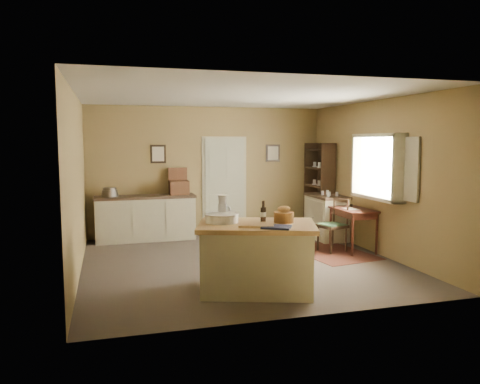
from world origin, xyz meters
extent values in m
plane|color=brown|center=(0.00, 0.00, 0.00)|extent=(5.00, 5.00, 0.00)
cube|color=olive|center=(0.00, 2.50, 1.35)|extent=(5.00, 0.10, 2.70)
cube|color=olive|center=(0.00, -2.50, 1.35)|extent=(5.00, 0.10, 2.70)
cube|color=olive|center=(-2.50, 0.00, 1.35)|extent=(0.10, 5.00, 2.70)
cube|color=olive|center=(2.50, 0.00, 1.35)|extent=(0.10, 5.00, 2.70)
plane|color=silver|center=(0.00, 0.00, 2.70)|extent=(5.00, 5.00, 0.00)
cube|color=#B8B99F|center=(0.35, 2.47, 1.05)|extent=(0.97, 0.06, 2.11)
cube|color=black|center=(-1.05, 2.48, 1.72)|extent=(0.32, 0.02, 0.38)
cube|color=beige|center=(-1.05, 2.47, 1.72)|extent=(0.24, 0.01, 0.30)
cube|color=black|center=(1.45, 2.48, 1.72)|extent=(0.32, 0.02, 0.38)
cube|color=beige|center=(1.45, 2.47, 1.72)|extent=(0.24, 0.01, 0.30)
cube|color=#BAB196|center=(2.38, -0.20, 1.02)|extent=(0.25, 1.32, 0.06)
cube|color=#BAB196|center=(2.38, -0.20, 2.08)|extent=(0.25, 1.32, 0.06)
cube|color=white|center=(2.50, -0.20, 1.55)|extent=(0.01, 1.20, 1.00)
cube|color=#BAB196|center=(2.46, -1.02, 1.55)|extent=(0.04, 0.35, 1.00)
cube|color=#BAB196|center=(2.46, 0.62, 1.55)|extent=(0.04, 0.35, 1.00)
cube|color=#BAB196|center=(-0.19, -1.47, 0.42)|extent=(1.61, 1.28, 0.85)
cube|color=#AF8749|center=(-0.19, -1.47, 0.88)|extent=(1.75, 1.41, 0.06)
cylinder|color=white|center=(-0.62, -1.26, 0.96)|extent=(0.44, 0.44, 0.11)
cube|color=#AF8749|center=(-0.26, -1.65, 0.92)|extent=(0.51, 0.43, 0.03)
cube|color=black|center=(-0.06, -1.84, 0.92)|extent=(0.45, 0.42, 0.02)
cylinder|color=brown|center=(0.18, -1.49, 0.98)|extent=(0.26, 0.26, 0.14)
cylinder|color=black|center=(-0.10, -1.43, 1.05)|extent=(0.06, 0.06, 0.29)
cylinder|color=black|center=(-0.08, -1.41, 1.05)|extent=(0.06, 0.06, 0.29)
cube|color=#BAB196|center=(-1.35, 2.20, 0.42)|extent=(1.94, 0.53, 0.85)
cube|color=#332319|center=(-1.35, 2.20, 0.88)|extent=(1.98, 0.56, 0.05)
cube|color=#502D1B|center=(-0.67, 2.20, 1.04)|extent=(0.39, 0.29, 0.28)
cylinder|color=#59544F|center=(-2.03, 2.20, 0.99)|extent=(0.33, 0.33, 0.18)
cube|color=#4F2618|center=(1.75, 0.20, 0.00)|extent=(1.33, 1.75, 0.01)
cube|color=#391811|center=(2.20, 0.26, 0.75)|extent=(0.55, 0.90, 0.03)
cube|color=#391811|center=(2.20, 0.26, 0.68)|extent=(0.49, 0.84, 0.10)
cube|color=silver|center=(2.15, 0.26, 0.77)|extent=(0.22, 0.30, 0.01)
cylinder|color=black|center=(2.30, 0.51, 0.79)|extent=(0.05, 0.05, 0.05)
cylinder|color=#391811|center=(1.96, -0.15, 0.36)|extent=(0.04, 0.04, 0.72)
cylinder|color=#391811|center=(2.44, -0.15, 0.36)|extent=(0.04, 0.04, 0.72)
cylinder|color=#391811|center=(1.96, 0.67, 0.36)|extent=(0.04, 0.04, 0.72)
cylinder|color=#391811|center=(2.44, 0.67, 0.36)|extent=(0.04, 0.04, 0.72)
cube|color=#BAB196|center=(2.20, 1.33, 0.42)|extent=(0.54, 0.99, 0.85)
cube|color=#332319|center=(2.20, 1.33, 0.88)|extent=(0.57, 1.03, 0.05)
cylinder|color=silver|center=(2.17, 1.18, 0.95)|extent=(0.24, 0.24, 0.09)
cube|color=black|center=(2.31, 1.50, 0.97)|extent=(0.33, 0.04, 1.94)
cube|color=black|center=(2.31, 2.34, 0.97)|extent=(0.33, 0.04, 1.94)
cube|color=black|center=(2.46, 1.92, 0.97)|extent=(0.02, 0.87, 1.94)
cube|color=black|center=(2.31, 1.92, 0.05)|extent=(0.33, 0.83, 0.03)
cube|color=black|center=(2.31, 1.92, 0.53)|extent=(0.33, 0.83, 0.03)
cube|color=black|center=(2.31, 1.92, 1.02)|extent=(0.33, 0.83, 0.03)
cube|color=black|center=(2.31, 1.92, 1.41)|extent=(0.33, 0.83, 0.03)
cube|color=black|center=(2.31, 1.92, 1.79)|extent=(0.33, 0.83, 0.03)
cylinder|color=white|center=(2.31, 1.92, 1.08)|extent=(0.12, 0.12, 0.11)
camera|label=1|loc=(-2.06, -7.22, 1.99)|focal=35.00mm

